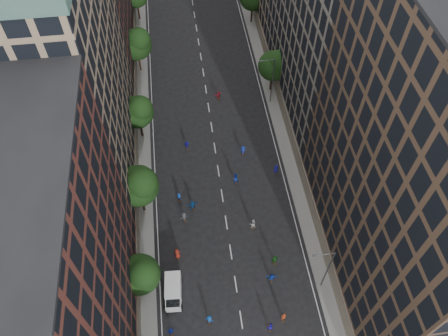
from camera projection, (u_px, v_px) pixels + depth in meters
name	position (u px, v px, depth m)	size (l,w,h in m)	color
ground	(212.00, 129.00, 70.85)	(240.00, 240.00, 0.00)	black
sidewalk_left	(137.00, 103.00, 74.33)	(4.00, 105.00, 0.15)	slate
sidewalk_right	(275.00, 91.00, 76.21)	(4.00, 105.00, 0.15)	slate
bldg_left_a	(39.00, 272.00, 40.06)	(14.00, 22.00, 30.00)	#5C2B23
bldg_left_b	(58.00, 80.00, 52.81)	(14.00, 26.00, 34.00)	#91785F
bldg_right_a	(428.00, 175.00, 43.03)	(14.00, 30.00, 36.00)	#493627
bldg_right_b	(340.00, 17.00, 61.55)	(14.00, 28.00, 33.00)	#665D54
tree_left_1	(141.00, 274.00, 49.93)	(4.80, 4.80, 8.21)	black
tree_left_2	(139.00, 185.00, 56.45)	(5.60, 5.60, 9.45)	black
tree_left_3	(138.00, 111.00, 65.26)	(5.00, 5.00, 8.58)	black
tree_left_4	(137.00, 43.00, 74.59)	(5.40, 5.40, 9.08)	black
tree_right_a	(274.00, 65.00, 71.93)	(5.00, 5.00, 8.39)	black
streetlamp_near	(327.00, 268.00, 50.80)	(2.64, 0.22, 9.06)	#595B60
streetlamp_far	(271.00, 79.00, 70.52)	(2.64, 0.22, 9.06)	#595B60
cargo_van	(173.00, 291.00, 53.21)	(2.35, 4.53, 2.35)	white
skater_2	(270.00, 326.00, 51.09)	(0.74, 0.58, 1.53)	#2016BA
skater_3	(209.00, 320.00, 51.51)	(1.05, 0.61, 1.63)	#124499
skater_4	(171.00, 331.00, 50.70)	(0.95, 0.40, 1.62)	navy
skater_5	(272.00, 277.00, 54.73)	(1.42, 0.45, 1.53)	#163FBA
skater_6	(177.00, 254.00, 56.50)	(0.94, 0.61, 1.92)	maroon
skater_7	(284.00, 317.00, 51.67)	(0.63, 0.42, 1.73)	#AA3B1C
skater_8	(253.00, 224.00, 59.20)	(0.88, 0.69, 1.82)	silver
skater_9	(184.00, 217.00, 59.95)	(1.06, 0.61, 1.64)	#424147
skater_10	(275.00, 259.00, 56.02)	(1.11, 0.46, 1.89)	#1E6720
skater_11	(193.00, 205.00, 61.08)	(1.57, 0.50, 1.70)	#124997
skater_12	(276.00, 169.00, 65.02)	(0.75, 0.49, 1.53)	#1814A3
skater_13	(179.00, 197.00, 62.01)	(0.59, 0.39, 1.61)	#1547AC
skater_14	(235.00, 178.00, 63.74)	(0.94, 0.73, 1.92)	#1532B0
skater_15	(243.00, 150.00, 67.15)	(1.01, 0.58, 1.57)	#1631B4
skater_16	(187.00, 145.00, 67.79)	(0.95, 0.40, 1.62)	#1C16BA
skater_17	(218.00, 95.00, 74.53)	(1.41, 0.45, 1.52)	maroon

